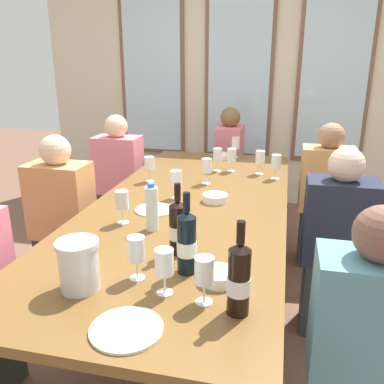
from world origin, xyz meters
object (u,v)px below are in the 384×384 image
(dining_table, at_px, (190,213))
(seated_person_6, at_px, (229,167))
(wine_bottle_2, at_px, (187,242))
(wine_glass_10, at_px, (232,156))
(wine_glass_4, at_px, (176,180))
(wine_glass_11, at_px, (149,165))
(wine_glass_3, at_px, (122,201))
(wine_glass_8, at_px, (260,159))
(white_plate_0, at_px, (154,210))
(tasting_bowl_1, at_px, (221,156))
(wine_glass_5, at_px, (218,156))
(wine_glass_6, at_px, (276,162))
(tasting_bowl_2, at_px, (219,276))
(wine_bottle_1, at_px, (178,227))
(water_bottle, at_px, (152,208))
(wine_glass_9, at_px, (136,251))
(seated_person_2, at_px, (63,225))
(tasting_bowl_0, at_px, (215,198))
(wine_bottle_0, at_px, (239,279))
(seated_person_1, at_px, (363,360))
(seated_person_3, at_px, (336,249))
(seated_person_5, at_px, (324,200))
(white_plate_1, at_px, (126,329))
(seated_person_4, at_px, (119,183))
(wine_glass_7, at_px, (204,273))
(wine_glass_0, at_px, (164,264))
(wine_glass_1, at_px, (236,143))
(wine_glass_2, at_px, (207,166))

(dining_table, height_order, seated_person_6, seated_person_6)
(wine_bottle_2, bearing_deg, wine_glass_10, 91.21)
(wine_glass_4, distance_m, wine_glass_11, 0.41)
(wine_glass_3, distance_m, wine_glass_8, 1.26)
(white_plate_0, relative_size, tasting_bowl_1, 1.46)
(wine_glass_3, bearing_deg, wine_glass_4, 69.08)
(wine_glass_5, bearing_deg, wine_glass_6, -14.79)
(wine_glass_11, bearing_deg, tasting_bowl_2, -60.38)
(wine_glass_5, bearing_deg, wine_bottle_1, -87.52)
(water_bottle, bearing_deg, wine_glass_9, -78.71)
(wine_glass_10, xyz_separation_m, seated_person_2, (-0.98, -0.76, -0.33))
(tasting_bowl_2, bearing_deg, tasting_bowl_0, 100.81)
(dining_table, bearing_deg, wine_bottle_0, -68.12)
(seated_person_1, xyz_separation_m, seated_person_3, (0.00, 0.91, 0.00))
(wine_bottle_0, distance_m, wine_bottle_1, 0.49)
(tasting_bowl_2, height_order, seated_person_5, seated_person_5)
(wine_glass_6, bearing_deg, seated_person_1, -76.14)
(white_plate_1, relative_size, wine_glass_3, 1.33)
(wine_glass_10, bearing_deg, seated_person_5, 9.66)
(wine_glass_6, bearing_deg, wine_glass_11, -162.91)
(dining_table, height_order, seated_person_5, seated_person_5)
(wine_glass_8, distance_m, wine_glass_9, 1.64)
(wine_glass_3, xyz_separation_m, wine_glass_10, (0.41, 1.12, -0.00))
(wine_glass_9, relative_size, seated_person_2, 0.16)
(tasting_bowl_0, distance_m, seated_person_2, 1.01)
(wine_bottle_0, distance_m, seated_person_1, 0.57)
(seated_person_1, relative_size, seated_person_4, 1.00)
(wine_glass_7, bearing_deg, wine_glass_11, 115.89)
(wine_glass_11, bearing_deg, seated_person_4, 130.15)
(tasting_bowl_2, relative_size, seated_person_2, 0.13)
(tasting_bowl_1, bearing_deg, wine_bottle_0, -79.51)
(wine_glass_0, height_order, wine_glass_1, same)
(white_plate_0, height_order, wine_glass_0, wine_glass_0)
(wine_glass_0, relative_size, seated_person_6, 0.16)
(wine_glass_8, distance_m, seated_person_6, 1.07)
(wine_glass_9, bearing_deg, tasting_bowl_1, 89.84)
(wine_glass_3, distance_m, wine_glass_11, 0.74)
(tasting_bowl_0, xyz_separation_m, wine_glass_10, (0.00, 0.69, 0.09))
(wine_glass_2, xyz_separation_m, wine_glass_5, (0.02, 0.34, -0.00))
(water_bottle, distance_m, seated_person_2, 0.92)
(wine_glass_1, bearing_deg, seated_person_3, -58.68)
(water_bottle, bearing_deg, seated_person_3, 25.13)
(wine_glass_0, xyz_separation_m, wine_glass_3, (-0.40, 0.58, 0.00))
(tasting_bowl_0, xyz_separation_m, water_bottle, (-0.23, -0.48, 0.09))
(dining_table, bearing_deg, seated_person_6, 90.00)
(wine_glass_3, xyz_separation_m, wine_glass_11, (-0.10, 0.74, -0.00))
(tasting_bowl_1, relative_size, wine_glass_11, 0.85)
(wine_bottle_0, relative_size, wine_glass_8, 1.89)
(wine_bottle_0, height_order, wine_glass_9, wine_bottle_0)
(dining_table, bearing_deg, white_plate_0, -135.79)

